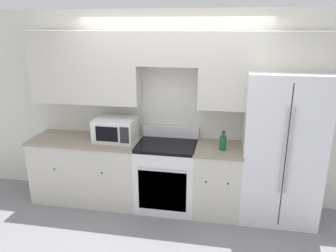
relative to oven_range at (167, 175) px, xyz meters
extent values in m
plane|color=gray|center=(0.02, -0.31, -0.46)|extent=(12.00, 12.00, 0.00)
cube|color=silver|center=(0.02, 0.35, 0.84)|extent=(8.00, 0.06, 2.60)
cube|color=beige|center=(-1.13, 0.15, 1.40)|extent=(1.48, 0.33, 0.95)
cube|color=beige|center=(0.00, 0.15, 1.66)|extent=(0.78, 0.33, 0.43)
cube|color=beige|center=(1.15, 0.15, 1.40)|extent=(1.52, 0.33, 0.95)
cube|color=beige|center=(-1.13, 0.00, -0.02)|extent=(1.48, 0.62, 0.87)
cube|color=gray|center=(-1.13, 0.00, 0.43)|extent=(1.51, 0.64, 0.03)
sphere|color=black|center=(-1.46, -0.31, 0.11)|extent=(0.03, 0.03, 0.03)
sphere|color=black|center=(-0.80, -0.31, 0.11)|extent=(0.03, 0.03, 0.03)
cube|color=beige|center=(0.68, 0.00, -0.02)|extent=(0.58, 0.62, 0.87)
cube|color=gray|center=(0.68, 0.00, 0.43)|extent=(0.61, 0.64, 0.03)
sphere|color=black|center=(0.55, -0.31, 0.11)|extent=(0.03, 0.03, 0.03)
sphere|color=black|center=(0.81, -0.31, 0.11)|extent=(0.03, 0.03, 0.03)
cube|color=white|center=(0.00, 0.00, -0.03)|extent=(0.78, 0.62, 0.87)
cube|color=black|center=(0.00, -0.30, -0.07)|extent=(0.62, 0.01, 0.55)
cube|color=black|center=(0.00, 0.00, 0.43)|extent=(0.78, 0.62, 0.04)
cube|color=white|center=(0.00, 0.28, 0.53)|extent=(0.78, 0.04, 0.16)
cylinder|color=silver|center=(0.00, -0.33, 0.22)|extent=(0.62, 0.02, 0.02)
cube|color=white|center=(1.44, 0.08, 0.48)|extent=(0.93, 0.77, 1.89)
cube|color=black|center=(1.44, -0.31, 0.48)|extent=(0.01, 0.01, 1.73)
cylinder|color=#B7B7BC|center=(1.40, -0.33, 0.58)|extent=(0.02, 0.02, 1.04)
cylinder|color=#B7B7BC|center=(1.47, -0.33, 0.58)|extent=(0.02, 0.02, 1.04)
cube|color=white|center=(-0.70, 0.03, 0.60)|extent=(0.54, 0.41, 0.30)
cube|color=black|center=(-0.75, -0.18, 0.60)|extent=(0.30, 0.01, 0.20)
cube|color=#262628|center=(-0.51, -0.18, 0.60)|extent=(0.12, 0.01, 0.21)
cylinder|color=#195928|center=(0.73, -0.07, 0.54)|extent=(0.09, 0.09, 0.17)
cylinder|color=#195928|center=(0.73, -0.07, 0.65)|extent=(0.04, 0.04, 0.05)
cylinder|color=black|center=(0.73, -0.07, 0.68)|extent=(0.04, 0.04, 0.02)
camera|label=1|loc=(0.75, -3.94, 1.95)|focal=35.00mm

